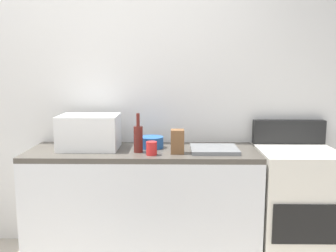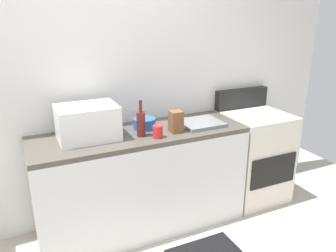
# 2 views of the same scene
# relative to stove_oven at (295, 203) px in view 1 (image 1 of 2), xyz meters

# --- Properties ---
(wall_back) EXTENTS (5.00, 0.10, 2.60)m
(wall_back) POSITION_rel_stove_oven_xyz_m (-1.52, 0.34, 0.83)
(wall_back) COLOR silver
(wall_back) RESTS_ON ground_plane
(kitchen_counter) EXTENTS (1.80, 0.60, 0.90)m
(kitchen_counter) POSITION_rel_stove_oven_xyz_m (-1.22, -0.01, -0.02)
(kitchen_counter) COLOR silver
(kitchen_counter) RESTS_ON ground_plane
(stove_oven) EXTENTS (0.60, 0.61, 1.10)m
(stove_oven) POSITION_rel_stove_oven_xyz_m (0.00, 0.00, 0.00)
(stove_oven) COLOR silver
(stove_oven) RESTS_ON ground_plane
(microwave) EXTENTS (0.46, 0.34, 0.27)m
(microwave) POSITION_rel_stove_oven_xyz_m (-1.64, 0.02, 0.57)
(microwave) COLOR white
(microwave) RESTS_ON kitchen_counter
(sink_basin) EXTENTS (0.36, 0.32, 0.03)m
(sink_basin) POSITION_rel_stove_oven_xyz_m (-0.66, -0.05, 0.45)
(sink_basin) COLOR slate
(sink_basin) RESTS_ON kitchen_counter
(wine_bottle) EXTENTS (0.07, 0.07, 0.30)m
(wine_bottle) POSITION_rel_stove_oven_xyz_m (-1.24, -0.10, 0.54)
(wine_bottle) COLOR #591E19
(wine_bottle) RESTS_ON kitchen_counter
(coffee_mug) EXTENTS (0.08, 0.08, 0.10)m
(coffee_mug) POSITION_rel_stove_oven_xyz_m (-1.14, -0.19, 0.48)
(coffee_mug) COLOR red
(coffee_mug) RESTS_ON kitchen_counter
(knife_block) EXTENTS (0.10, 0.10, 0.18)m
(knife_block) POSITION_rel_stove_oven_xyz_m (-0.95, -0.13, 0.52)
(knife_block) COLOR brown
(knife_block) RESTS_ON kitchen_counter
(mixing_bowl) EXTENTS (0.19, 0.19, 0.09)m
(mixing_bowl) POSITION_rel_stove_oven_xyz_m (-1.15, 0.07, 0.48)
(mixing_bowl) COLOR #2659A5
(mixing_bowl) RESTS_ON kitchen_counter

